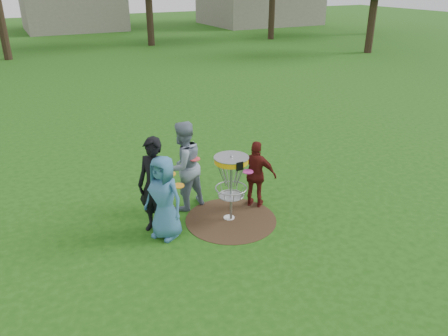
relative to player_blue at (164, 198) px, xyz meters
name	(u,v)px	position (x,y,z in m)	size (l,w,h in m)	color
ground	(231,220)	(1.34, -0.04, -0.79)	(100.00, 100.00, 0.00)	#19470F
dirt_patch	(231,219)	(1.34, -0.04, -0.79)	(1.80, 1.80, 0.01)	#47331E
player_blue	(164,198)	(0.00, 0.00, 0.00)	(0.77, 0.50, 1.58)	teal
player_black	(155,186)	(-0.07, 0.25, 0.13)	(0.68, 0.44, 1.85)	black
player_grey	(183,166)	(0.73, 0.87, 0.14)	(0.90, 0.70, 1.85)	gray
player_maroon	(256,175)	(2.07, 0.25, -0.08)	(0.83, 0.35, 1.42)	#591714
disc_on_grass	(229,218)	(1.33, 0.03, -0.78)	(0.22, 0.22, 0.02)	white
disc_golf_basket	(231,173)	(1.34, -0.04, 0.23)	(0.66, 0.67, 1.38)	#9EA0A5
held_discs	(199,172)	(0.79, 0.24, 0.24)	(1.82, 0.86, 0.28)	orange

